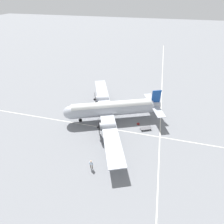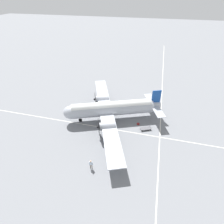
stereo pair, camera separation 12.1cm
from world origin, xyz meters
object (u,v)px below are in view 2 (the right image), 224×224
airliner_main (110,109)px  baggage_cart (146,128)px  crew_foreground (91,164)px  suitcase_near_door (138,124)px

airliner_main → baggage_cart: (-7.38, 1.48, -2.28)m
crew_foreground → suitcase_near_door: 13.02m
airliner_main → suitcase_near_door: (-5.85, 0.45, -2.32)m
suitcase_near_door → baggage_cart: (-1.53, 1.03, 0.04)m
crew_foreground → baggage_cart: crew_foreground is taller
suitcase_near_door → baggage_cart: 1.84m
airliner_main → suitcase_near_door: size_ratio=51.70×
airliner_main → baggage_cart: airliner_main is taller
airliner_main → crew_foreground: (-0.39, 12.24, -1.54)m
crew_foreground → baggage_cart: size_ratio=0.76×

